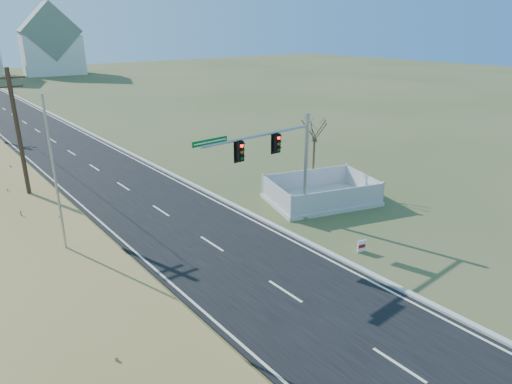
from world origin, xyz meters
The scene contains 10 objects.
ground centered at (0.00, 0.00, 0.00)m, with size 260.00×260.00×0.00m, color #3D4D25.
road centered at (0.00, 50.00, 0.03)m, with size 8.00×180.00×0.06m, color black.
curb centered at (4.15, 50.00, 0.09)m, with size 0.30×180.00×0.18m, color #B2AFA8.
utility_pole_near centered at (-6.50, 15.00, 4.68)m, with size 1.80×0.26×9.00m.
condo_ne centered at (20.00, 104.00, 6.84)m, with size 14.12×10.51×16.52m.
traffic_signal_mast centered at (4.67, 3.47, 4.08)m, with size 8.21×0.76×6.54m.
fence_enclosure centered at (9.39, 4.92, 0.30)m, with size 8.00×6.52×1.59m.
open_sign centered at (5.74, -1.58, 0.35)m, with size 0.52×0.18×0.65m.
flagpole centered at (-7.00, 5.86, 3.41)m, with size 0.38×0.38×8.54m.
bare_tree centered at (11.16, 7.49, 4.34)m, with size 2.03×2.03×5.39m.
Camera 1 is at (-11.93, -15.04, 11.27)m, focal length 32.00 mm.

